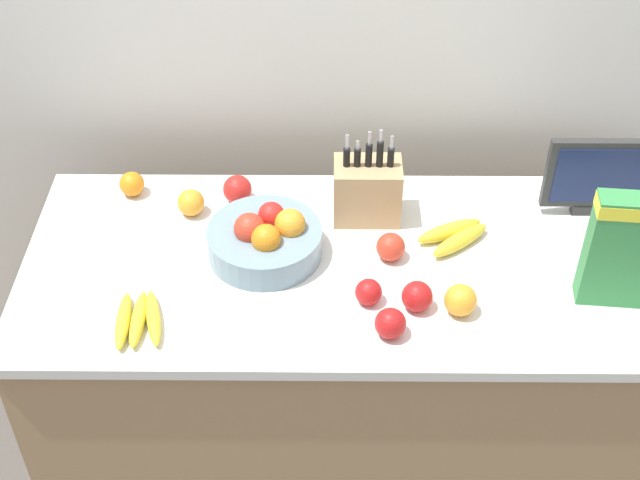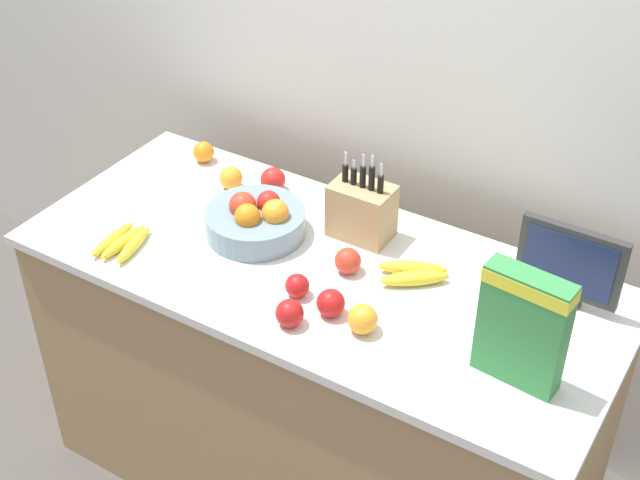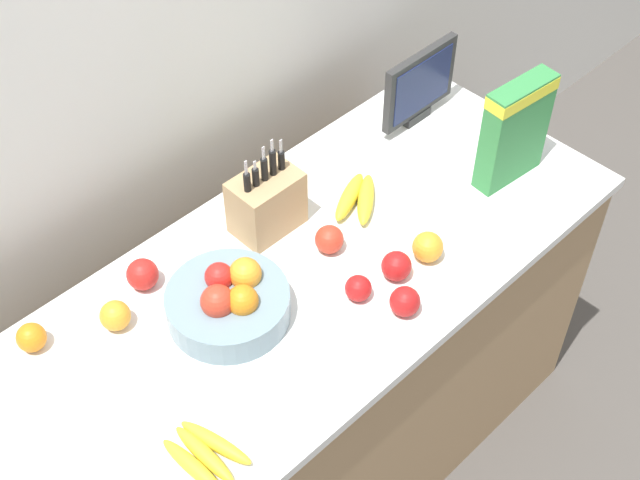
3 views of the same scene
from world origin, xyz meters
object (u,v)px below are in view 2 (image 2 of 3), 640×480
at_px(banana_bunch_left, 123,242).
at_px(apple_rear, 297,286).
at_px(orange_mid_right, 204,152).
at_px(fruit_bowl, 256,220).
at_px(banana_bunch_right, 414,273).
at_px(apple_by_knife_block, 273,180).
at_px(apple_rightmost, 331,303).
at_px(orange_back_center, 362,319).
at_px(small_monitor, 570,264).
at_px(apple_leftmost, 348,261).
at_px(orange_by_cereal, 231,178).
at_px(knife_block, 362,210).
at_px(apple_middle, 290,313).
at_px(cereal_box, 523,324).

distance_m(banana_bunch_left, apple_rear, 0.55).
bearing_deg(orange_mid_right, fruit_bowl, -32.66).
height_order(banana_bunch_right, apple_by_knife_block, apple_by_knife_block).
height_order(apple_rightmost, orange_back_center, orange_back_center).
xyz_separation_m(small_monitor, apple_leftmost, (-0.55, -0.19, -0.09)).
relative_size(banana_bunch_left, orange_by_cereal, 2.67).
bearing_deg(orange_by_cereal, orange_mid_right, 154.22).
distance_m(banana_bunch_left, orange_back_center, 0.77).
bearing_deg(knife_block, banana_bunch_left, -143.21).
height_order(knife_block, apple_rear, knife_block).
xyz_separation_m(banana_bunch_right, apple_rear, (-0.23, -0.23, 0.01)).
height_order(small_monitor, fruit_bowl, small_monitor).
bearing_deg(banana_bunch_right, apple_by_knife_block, 163.67).
xyz_separation_m(knife_block, fruit_bowl, (-0.26, -0.16, -0.04)).
bearing_deg(apple_rightmost, apple_leftmost, 106.68).
xyz_separation_m(apple_rightmost, orange_mid_right, (-0.76, 0.44, -0.00)).
relative_size(small_monitor, apple_by_knife_block, 3.49).
relative_size(apple_middle, orange_back_center, 0.94).
relative_size(orange_by_cereal, orange_mid_right, 1.06).
bearing_deg(apple_rear, apple_rightmost, -9.29).
height_order(knife_block, orange_mid_right, knife_block).
distance_m(fruit_bowl, apple_by_knife_block, 0.24).
bearing_deg(banana_bunch_left, knife_block, 36.79).
height_order(banana_bunch_left, apple_middle, apple_middle).
distance_m(fruit_bowl, apple_rightmost, 0.42).
bearing_deg(apple_rightmost, fruit_bowl, 152.38).
bearing_deg(small_monitor, apple_by_knife_block, 177.20).
distance_m(apple_middle, apple_rightmost, 0.11).
distance_m(knife_block, small_monitor, 0.61).
relative_size(apple_leftmost, orange_mid_right, 1.07).
relative_size(cereal_box, orange_mid_right, 4.44).
xyz_separation_m(fruit_bowl, orange_by_cereal, (-0.21, 0.16, -0.01)).
distance_m(cereal_box, orange_mid_right, 1.33).
bearing_deg(small_monitor, cereal_box, -90.59).
relative_size(apple_leftmost, orange_back_center, 0.94).
height_order(fruit_bowl, apple_by_knife_block, fruit_bowl).
bearing_deg(knife_block, orange_back_center, -59.94).
relative_size(fruit_bowl, orange_mid_right, 4.24).
xyz_separation_m(knife_block, apple_leftmost, (0.06, -0.17, -0.05)).
bearing_deg(knife_block, fruit_bowl, -149.23).
distance_m(cereal_box, orange_by_cereal, 1.14).
bearing_deg(apple_rear, small_monitor, 29.62).
bearing_deg(orange_back_center, knife_block, 120.06).
relative_size(apple_rear, apple_middle, 0.89).
bearing_deg(orange_back_center, apple_rightmost, 172.50).
xyz_separation_m(banana_bunch_right, apple_middle, (-0.19, -0.34, 0.02)).
xyz_separation_m(apple_middle, orange_mid_right, (-0.69, 0.53, -0.00)).
relative_size(knife_block, cereal_box, 0.90).
bearing_deg(apple_leftmost, orange_back_center, -51.09).
xyz_separation_m(apple_rightmost, orange_back_center, (0.10, -0.01, 0.00)).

